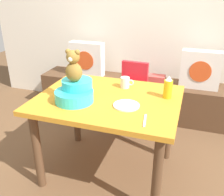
% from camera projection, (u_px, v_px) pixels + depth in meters
% --- Properties ---
extents(ground_plane, '(8.00, 8.00, 0.00)m').
position_uv_depth(ground_plane, '(109.00, 169.00, 2.37)').
color(ground_plane, brown).
extents(back_wall, '(4.40, 0.10, 2.60)m').
position_uv_depth(back_wall, '(147.00, 9.00, 3.10)').
color(back_wall, silver).
rests_on(back_wall, ground_plane).
extents(window_bench, '(2.60, 0.44, 0.46)m').
position_uv_depth(window_bench, '(138.00, 97.00, 3.31)').
color(window_bench, brown).
rests_on(window_bench, ground_plane).
extents(pillow_floral_left, '(0.44, 0.15, 0.44)m').
position_uv_depth(pillow_floral_left, '(87.00, 59.00, 3.30)').
color(pillow_floral_left, white).
rests_on(pillow_floral_left, window_bench).
extents(pillow_floral_right, '(0.44, 0.15, 0.44)m').
position_uv_depth(pillow_floral_right, '(200.00, 70.00, 2.90)').
color(pillow_floral_right, white).
rests_on(pillow_floral_right, window_bench).
extents(book_stack, '(0.20, 0.14, 0.09)m').
position_uv_depth(book_stack, '(157.00, 79.00, 3.13)').
color(book_stack, '#C94B45').
rests_on(book_stack, window_bench).
extents(dining_table, '(1.15, 0.90, 0.74)m').
position_uv_depth(dining_table, '(108.00, 110.00, 2.11)').
color(dining_table, orange).
rests_on(dining_table, ground_plane).
extents(highchair, '(0.34, 0.46, 0.79)m').
position_uv_depth(highchair, '(131.00, 88.00, 2.81)').
color(highchair, red).
rests_on(highchair, ground_plane).
extents(infant_seat_teal, '(0.30, 0.33, 0.16)m').
position_uv_depth(infant_seat_teal, '(75.00, 92.00, 1.97)').
color(infant_seat_teal, '#30CACE').
rests_on(infant_seat_teal, dining_table).
extents(teddy_bear, '(0.13, 0.12, 0.25)m').
position_uv_depth(teddy_bear, '(74.00, 67.00, 1.89)').
color(teddy_bear, olive).
rests_on(teddy_bear, infant_seat_teal).
extents(ketchup_bottle, '(0.07, 0.07, 0.18)m').
position_uv_depth(ketchup_bottle, '(168.00, 88.00, 2.02)').
color(ketchup_bottle, gold).
rests_on(ketchup_bottle, dining_table).
extents(coffee_mug, '(0.12, 0.08, 0.09)m').
position_uv_depth(coffee_mug, '(125.00, 82.00, 2.23)').
color(coffee_mug, silver).
rests_on(coffee_mug, dining_table).
extents(dinner_plate_near, '(0.20, 0.20, 0.01)m').
position_uv_depth(dinner_plate_near, '(80.00, 83.00, 2.33)').
color(dinner_plate_near, white).
rests_on(dinner_plate_near, dining_table).
extents(dinner_plate_far, '(0.20, 0.20, 0.01)m').
position_uv_depth(dinner_plate_far, '(126.00, 105.00, 1.91)').
color(dinner_plate_far, white).
rests_on(dinner_plate_far, dining_table).
extents(table_fork, '(0.04, 0.17, 0.01)m').
position_uv_depth(table_fork, '(145.00, 120.00, 1.71)').
color(table_fork, silver).
rests_on(table_fork, dining_table).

